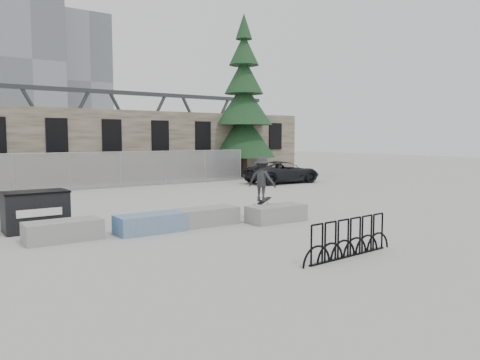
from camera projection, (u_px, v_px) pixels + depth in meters
name	position (u px, v px, depth m)	size (l,w,h in m)	color
ground	(184.00, 227.00, 14.54)	(120.00, 120.00, 0.00)	#A2A29D
stone_wall	(52.00, 147.00, 27.55)	(36.00, 2.58, 4.50)	brown
chainlink_fence	(70.00, 171.00, 24.62)	(22.06, 0.06, 2.02)	gray
planter_far_left	(63.00, 230.00, 12.63)	(2.00, 0.90, 0.55)	gray
planter_center_left	(150.00, 223.00, 13.73)	(2.00, 0.90, 0.55)	#35649F
planter_center_right	(207.00, 216.00, 14.94)	(2.00, 0.90, 0.55)	gray
planter_offset	(276.00, 213.00, 15.50)	(2.00, 0.90, 0.55)	gray
dumpster	(36.00, 211.00, 13.95)	(1.83, 1.12, 1.20)	black
bike_rack	(349.00, 238.00, 10.89)	(3.14, 0.26, 0.90)	black
spruce_tree	(244.00, 109.00, 33.30)	(4.54, 4.54, 11.50)	#38281E
truss_bridge	(58.00, 128.00, 64.67)	(70.00, 3.00, 9.80)	#2D3033
suv	(283.00, 172.00, 28.86)	(2.23, 4.83, 1.34)	black
skateboarder	(262.00, 179.00, 15.73)	(0.96, 1.12, 1.69)	#28282A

